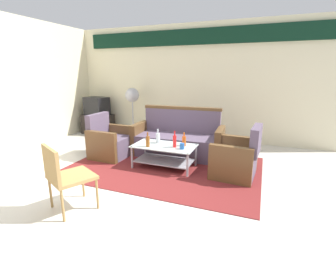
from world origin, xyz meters
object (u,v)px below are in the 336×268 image
object	(u,v)px
armchair_right	(236,159)
cup	(182,146)
bottle_orange	(184,141)
television	(97,106)
bottle_brown	(148,141)
wicker_chair	(64,173)
tv_stand	(98,124)
pedestal_fan	(132,98)
armchair_left	(110,143)
bottle_red	(175,141)
bottle_clear	(158,138)
coffee_table	(164,153)
couch	(178,140)

from	to	relation	value
armchair_right	cup	xyz separation A→B (m)	(-0.88, -0.17, 0.17)
bottle_orange	television	world-z (taller)	television
bottle_brown	wicker_chair	distance (m)	1.62
bottle_orange	tv_stand	bearing A→B (deg)	152.03
bottle_brown	pedestal_fan	size ratio (longest dim) A/B	0.20
armchair_left	bottle_red	size ratio (longest dim) A/B	2.94
armchair_right	television	size ratio (longest dim) A/B	1.28
bottle_clear	tv_stand	distance (m)	3.01
wicker_chair	tv_stand	bearing A→B (deg)	148.01
coffee_table	bottle_clear	size ratio (longest dim) A/B	4.22
armchair_right	bottle_orange	xyz separation A→B (m)	(-0.90, 0.01, 0.21)
armchair_left	bottle_orange	world-z (taller)	armchair_left
couch	armchair_left	world-z (taller)	couch
television	wicker_chair	bearing A→B (deg)	130.80
television	coffee_table	bearing A→B (deg)	156.94
tv_stand	coffee_table	bearing A→B (deg)	-32.39
bottle_clear	television	xyz separation A→B (m)	(-2.53, 1.61, 0.25)
tv_stand	television	xyz separation A→B (m)	(0.00, 0.00, 0.50)
armchair_right	bottle_brown	world-z (taller)	armchair_right
cup	pedestal_fan	distance (m)	2.75
cup	coffee_table	bearing A→B (deg)	166.79
bottle_clear	cup	size ratio (longest dim) A/B	2.61
bottle_orange	bottle_clear	size ratio (longest dim) A/B	0.92
bottle_brown	coffee_table	bearing A→B (deg)	35.50
armchair_right	tv_stand	size ratio (longest dim) A/B	1.06
television	couch	bearing A→B (deg)	169.42
coffee_table	bottle_red	xyz separation A→B (m)	(0.21, -0.03, 0.25)
bottle_orange	bottle_red	size ratio (longest dim) A/B	0.83
pedestal_fan	television	bearing A→B (deg)	-177.50
armchair_left	bottle_brown	xyz separation A→B (m)	(1.00, -0.32, 0.22)
cup	wicker_chair	world-z (taller)	wicker_chair
bottle_clear	cup	world-z (taller)	bottle_clear
bottle_orange	pedestal_fan	xyz separation A→B (m)	(-1.94, 1.66, 0.51)
couch	tv_stand	xyz separation A→B (m)	(-2.71, 0.98, -0.06)
television	bottle_brown	bearing A→B (deg)	151.93
bottle_red	wicker_chair	distance (m)	1.89
bottle_brown	cup	bearing A→B (deg)	8.21
armchair_left	wicker_chair	distance (m)	2.03
bottle_orange	cup	world-z (taller)	bottle_orange
couch	television	world-z (taller)	television
tv_stand	bottle_brown	bearing A→B (deg)	-37.40
coffee_table	pedestal_fan	xyz separation A→B (m)	(-1.61, 1.76, 0.74)
tv_stand	couch	bearing A→B (deg)	-19.90
bottle_clear	wicker_chair	xyz separation A→B (m)	(-0.41, -1.85, -0.01)
armchair_right	cup	world-z (taller)	armchair_right
bottle_orange	bottle_clear	bearing A→B (deg)	-179.47
armchair_left	television	xyz separation A→B (m)	(-1.46, 1.56, 0.47)
cup	pedestal_fan	size ratio (longest dim) A/B	0.08
coffee_table	cup	size ratio (longest dim) A/B	11.00
cup	tv_stand	distance (m)	3.55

